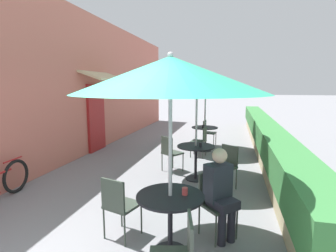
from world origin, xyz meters
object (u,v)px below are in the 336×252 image
Objects in this scene: cafe_chair_near_back at (119,203)px; patio_umbrella_far at (206,82)px; cafe_chair_near_right at (215,199)px; coffee_cup_far at (203,126)px; cafe_chair_mid_right at (170,151)px; cafe_chair_far_left at (201,139)px; patio_table_far at (205,133)px; patio_table_mid at (196,154)px; cafe_chair_mid_left at (226,163)px; seated_patron_near_right at (220,190)px; patio_umbrella_mid at (197,80)px; patio_umbrella_near at (170,75)px; coffee_cup_near at (185,191)px; patio_table_near at (170,211)px; coffee_cup_mid at (200,145)px; cafe_chair_far_right at (208,131)px.

cafe_chair_near_back is 0.36× the size of patio_umbrella_far.
coffee_cup_far is at bearing -124.93° from cafe_chair_near_right.
cafe_chair_mid_right is 1.00× the size of cafe_chair_far_left.
patio_table_mid is at bearing -88.17° from patio_table_far.
cafe_chair_mid_left is (0.11, 1.74, 0.00)m from cafe_chair_near_right.
cafe_chair_mid_right is 1.62m from cafe_chair_far_left.
cafe_chair_mid_left is at bearing -134.41° from seated_patron_near_right.
cafe_chair_near_right is at bearing -75.25° from patio_umbrella_mid.
cafe_chair_mid_left is (0.61, 2.31, -1.66)m from patio_umbrella_near.
cafe_chair_mid_left is (0.66, -0.36, -1.66)m from patio_umbrella_mid.
patio_umbrella_near is 2.96× the size of patio_table_far.
coffee_cup_near is 0.11× the size of patio_table_far.
patio_table_near is 4.55m from cafe_chair_far_left.
patio_umbrella_far is at bearing 5.82° from cafe_chair_far_left.
coffee_cup_mid is (0.79, 2.47, 0.29)m from cafe_chair_near_back.
coffee_cup_mid is 2.54m from coffee_cup_far.
cafe_chair_near_back is (-0.74, 0.14, -0.05)m from patio_table_near.
patio_umbrella_near is at bearing 90.00° from patio_table_near.
patio_umbrella_far is 2.80× the size of cafe_chair_far_right.
patio_umbrella_near and patio_umbrella_mid have the same top height.
cafe_chair_near_right is at bearing 120.48° from cafe_chair_mid_left.
cafe_chair_near_right and cafe_chair_far_left have the same top height.
patio_table_mid is 0.34× the size of patio_umbrella_far.
coffee_cup_near reaches higher than patio_table_mid.
patio_table_mid is at bearing -117.20° from seated_patron_near_right.
patio_table_mid is (-0.55, 2.10, 0.05)m from cafe_chair_near_right.
patio_table_near is at bearing 8.79° from cafe_chair_far_right.
cafe_chair_mid_left is 0.70m from coffee_cup_mid.
cafe_chair_far_right is at bearing 91.01° from patio_umbrella_mid.
cafe_chair_near_back is at bearing -24.18° from cafe_chair_near_right.
coffee_cup_near reaches higher than patio_table_far.
coffee_cup_mid is at bearing 89.02° from patio_umbrella_near.
coffee_cup_far is (-0.78, 2.83, 0.29)m from cafe_chair_mid_left.
patio_table_far is (-0.75, 2.99, 0.05)m from cafe_chair_mid_left.
seated_patron_near_right is at bearing -73.90° from patio_table_mid.
cafe_chair_far_left is at bearing 92.10° from patio_umbrella_near.
patio_table_near is at bearing -160.85° from coffee_cup_near.
coffee_cup_mid is 3.46m from cafe_chair_far_right.
patio_table_mid is 3.09m from patio_umbrella_far.
patio_umbrella_near reaches higher than cafe_chair_near_back.
patio_umbrella_mid is at bearing 91.57° from cafe_chair_near_back.
patio_umbrella_far reaches higher than patio_table_far.
patio_umbrella_mid is (0.00, -0.00, 1.61)m from patio_table_mid.
coffee_cup_far is (-0.01, 0.59, 0.29)m from cafe_chair_far_left.
cafe_chair_near_back is at bearing -28.50° from seated_patron_near_right.
cafe_chair_mid_left is at bearing -28.35° from patio_umbrella_mid.
coffee_cup_near is (0.17, 0.06, -1.37)m from patio_umbrella_near.
patio_umbrella_far is at bearing 93.97° from coffee_cup_mid.
patio_table_far is at bearing 100.08° from cafe_chair_near_back.
cafe_chair_near_right is 1.00× the size of cafe_chair_mid_right.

